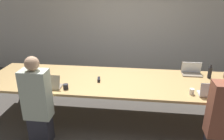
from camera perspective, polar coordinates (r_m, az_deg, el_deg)
ground_plane at (r=4.23m, az=1.93°, el=-12.24°), size 24.00×24.00×0.00m
curtain_wall at (r=5.88m, az=4.14°, el=12.15°), size 12.00×0.06×2.80m
conference_table at (r=3.88m, az=2.06°, el=-3.35°), size 4.78×1.27×0.77m
laptop_near_right at (r=3.61m, az=24.12°, el=-5.31°), size 0.31×0.22×0.22m
person_near_right at (r=3.28m, az=26.98°, el=-11.46°), size 0.40×0.24×1.43m
cup_near_right at (r=3.58m, az=20.12°, el=-5.30°), size 0.07×0.07×0.09m
laptop_near_left at (r=3.69m, az=-15.76°, el=-3.60°), size 0.34×0.24×0.23m
person_near_left at (r=3.48m, az=-18.89°, el=-8.19°), size 0.40×0.24×1.42m
cup_near_left at (r=3.61m, az=-11.99°, el=-4.25°), size 0.08×0.08×0.08m
laptop_far_right at (r=4.36m, az=20.05°, el=-0.21°), size 0.36×0.22×0.23m
bottle_far_right at (r=4.29m, az=24.20°, el=-0.56°), size 0.07×0.07×0.25m
stapler at (r=3.84m, az=-3.46°, el=-2.48°), size 0.06×0.15×0.05m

